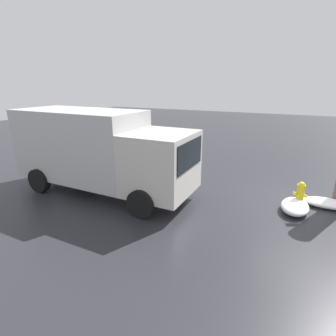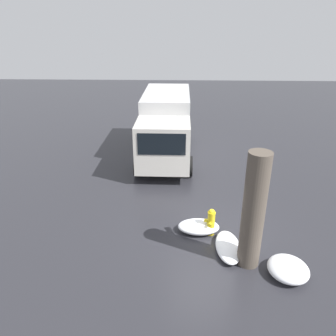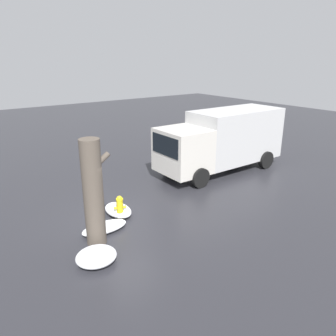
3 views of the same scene
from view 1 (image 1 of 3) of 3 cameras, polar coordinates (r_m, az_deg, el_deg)
ground_plane at (r=9.79m, az=26.44°, el=-7.69°), size 60.00×60.00×0.00m
fire_hydrant at (r=9.61m, az=26.82°, el=-5.17°), size 0.44×0.35×0.91m
delivery_truck at (r=9.92m, az=-14.74°, el=3.99°), size 6.84×2.57×3.01m
snow_pile_by_hydrant at (r=10.22m, az=31.25°, el=-6.56°), size 1.57×0.73×0.28m
snow_pile_curbside at (r=9.37m, az=25.88°, el=-7.54°), size 0.83×1.33×0.36m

